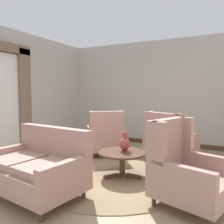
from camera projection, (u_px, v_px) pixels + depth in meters
ground at (103, 180)px, 3.91m from camera, size 8.71×8.71×0.00m
wall_back at (157, 93)px, 6.55m from camera, size 5.47×0.08×2.91m
wall_left at (28, 93)px, 5.82m from camera, size 0.08×4.36×2.91m
baseboard_back at (155, 142)px, 6.61m from camera, size 5.31×0.03×0.12m
area_rug at (111, 174)px, 4.17m from camera, size 2.88×2.88×0.01m
coffee_table at (122, 156)px, 4.04m from camera, size 0.82×0.82×0.44m
porcelain_vase at (125, 143)px, 4.05m from camera, size 0.19×0.19×0.34m
settee at (37, 168)px, 3.29m from camera, size 1.52×1.06×0.95m
armchair_near_window at (168, 142)px, 4.88m from camera, size 1.14×1.15×1.06m
armchair_foreground_right at (185, 171)px, 3.00m from camera, size 1.07×1.02×1.11m
armchair_far_left at (105, 137)px, 5.40m from camera, size 1.11×1.12×1.05m
side_table at (175, 156)px, 3.79m from camera, size 0.50×0.50×0.71m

